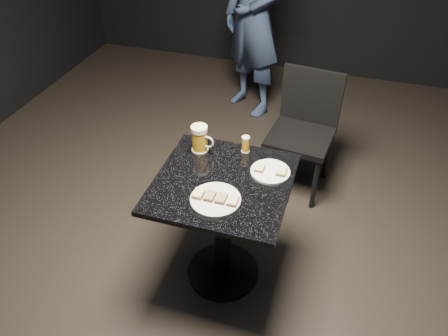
% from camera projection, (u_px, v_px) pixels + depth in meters
% --- Properties ---
extents(floor, '(6.00, 6.00, 0.00)m').
position_uv_depth(floor, '(223.00, 272.00, 2.73)').
color(floor, black).
rests_on(floor, ground).
extents(plate_large, '(0.25, 0.25, 0.01)m').
position_uv_depth(plate_large, '(215.00, 200.00, 2.14)').
color(plate_large, white).
rests_on(plate_large, table).
extents(plate_small, '(0.21, 0.21, 0.01)m').
position_uv_depth(plate_small, '(270.00, 172.00, 2.31)').
color(plate_small, white).
rests_on(plate_small, table).
extents(patron, '(0.77, 0.70, 1.77)m').
position_uv_depth(patron, '(254.00, 17.00, 3.77)').
color(patron, navy).
rests_on(patron, floor).
extents(table, '(0.70, 0.70, 0.75)m').
position_uv_depth(table, '(223.00, 214.00, 2.41)').
color(table, black).
rests_on(table, floor).
extents(beer_mug, '(0.14, 0.09, 0.16)m').
position_uv_depth(beer_mug, '(200.00, 139.00, 2.42)').
color(beer_mug, white).
rests_on(beer_mug, table).
extents(beer_tumbler, '(0.05, 0.05, 0.10)m').
position_uv_depth(beer_tumbler, '(246.00, 144.00, 2.44)').
color(beer_tumbler, silver).
rests_on(beer_tumbler, table).
extents(chair, '(0.48, 0.48, 0.89)m').
position_uv_depth(chair, '(304.00, 126.00, 3.13)').
color(chair, black).
rests_on(chair, floor).
extents(canapes_on_plate_large, '(0.23, 0.07, 0.02)m').
position_uv_depth(canapes_on_plate_large, '(215.00, 197.00, 2.13)').
color(canapes_on_plate_large, '#4C3521').
rests_on(canapes_on_plate_large, plate_large).
extents(canapes_on_plate_small, '(0.17, 0.07, 0.02)m').
position_uv_depth(canapes_on_plate_small, '(270.00, 169.00, 2.30)').
color(canapes_on_plate_small, '#4C3521').
rests_on(canapes_on_plate_small, plate_small).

